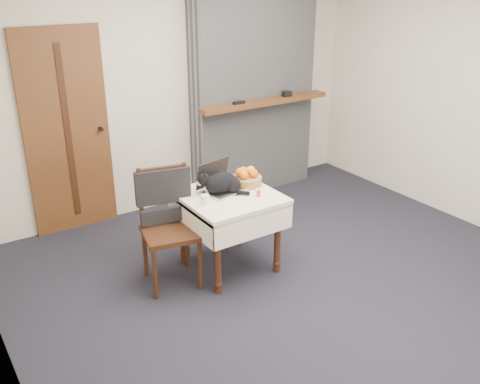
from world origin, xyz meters
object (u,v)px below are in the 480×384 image
at_px(laptop, 220,184).
at_px(fruit_basket, 246,178).
at_px(side_table, 229,207).
at_px(chair, 166,210).
at_px(cream_jar, 205,200).
at_px(pill_bottle, 259,192).
at_px(cat, 222,183).
at_px(door, 67,133).

height_order(laptop, fruit_basket, laptop).
distance_m(side_table, chair, 0.54).
height_order(cream_jar, pill_bottle, cream_jar).
bearing_deg(cat, pill_bottle, -21.73).
distance_m(door, side_table, 1.82).
bearing_deg(side_table, cat, 121.94).
relative_size(door, laptop, 4.94).
bearing_deg(side_table, fruit_basket, 22.87).
xyz_separation_m(cat, pill_bottle, (0.22, -0.22, -0.06)).
xyz_separation_m(cream_jar, pill_bottle, (0.46, -0.10, -0.00)).
relative_size(door, cream_jar, 25.04).
height_order(side_table, cat, cat).
relative_size(side_table, cat, 1.99).
height_order(door, cream_jar, door).
distance_m(cream_jar, fruit_basket, 0.55).
relative_size(side_table, cream_jar, 9.76).
relative_size(laptop, fruit_basket, 1.51).
distance_m(laptop, cat, 0.07).
bearing_deg(laptop, chair, 164.16).
xyz_separation_m(cream_jar, chair, (-0.25, 0.21, -0.11)).
bearing_deg(fruit_basket, side_table, -157.13).
bearing_deg(chair, cream_jar, -28.21).
bearing_deg(fruit_basket, cream_jar, -161.89).
bearing_deg(cat, cream_jar, -129.99).
distance_m(laptop, cream_jar, 0.31).
xyz_separation_m(laptop, cream_jar, (-0.25, -0.19, -0.02)).
height_order(door, side_table, door).
bearing_deg(side_table, pill_bottle, -41.72).
relative_size(pill_bottle, fruit_basket, 0.26).
bearing_deg(pill_bottle, laptop, 125.33).
bearing_deg(laptop, side_table, -94.86).
distance_m(door, laptop, 1.68).
height_order(side_table, chair, chair).
height_order(pill_bottle, fruit_basket, fruit_basket).
bearing_deg(cat, door, 142.34).
bearing_deg(fruit_basket, door, 127.67).
relative_size(cat, fruit_basket, 1.46).
bearing_deg(fruit_basket, chair, 176.89).
bearing_deg(laptop, fruit_basket, -16.22).
xyz_separation_m(cat, chair, (-0.49, 0.09, -0.16)).
xyz_separation_m(laptop, chair, (-0.50, 0.03, -0.13)).
bearing_deg(pill_bottle, cream_jar, 167.35).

